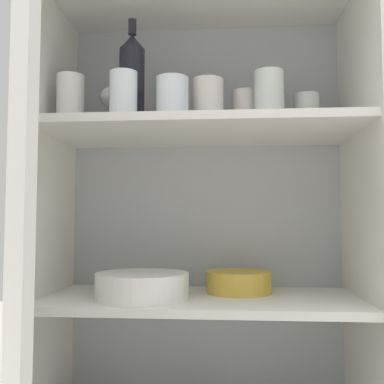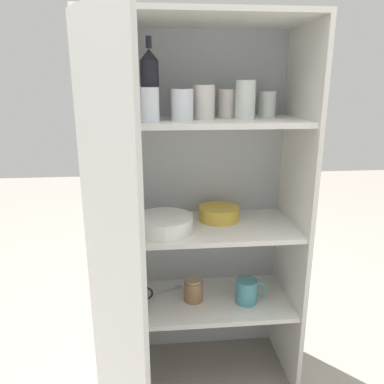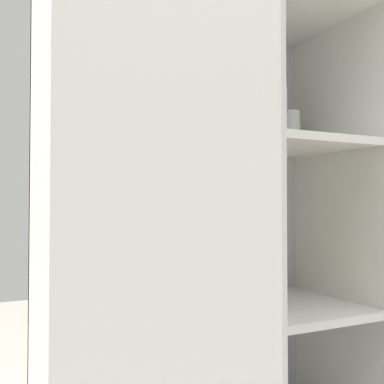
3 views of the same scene
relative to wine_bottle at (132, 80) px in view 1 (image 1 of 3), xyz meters
name	(u,v)px [view 1 (image 1 of 3)]	position (x,y,z in m)	size (l,w,h in m)	color
cupboard_back_panel	(205,274)	(0.18, 0.20, -0.52)	(0.82, 0.02, 1.47)	#B2B7BC
cupboard_side_left	(47,281)	(-0.22, 0.01, -0.52)	(0.02, 0.39, 1.47)	white
cupboard_side_right	(364,284)	(0.58, 0.01, -0.52)	(0.02, 0.39, 1.47)	white
shelf_board_middle	(201,300)	(0.18, 0.01, -0.57)	(0.78, 0.36, 0.02)	white
shelf_board_upper	(201,131)	(0.18, 0.01, -0.14)	(0.78, 0.36, 0.02)	white
cupboard_door	(15,309)	(-0.13, -0.36, -0.52)	(0.22, 0.36, 1.47)	silver
tumbler_glass_0	(306,113)	(0.46, 0.08, -0.08)	(0.07, 0.07, 0.10)	white
tumbler_glass_1	(70,100)	(-0.15, -0.04, -0.06)	(0.07, 0.07, 0.13)	white
tumbler_glass_2	(246,111)	(0.30, 0.07, -0.07)	(0.07, 0.07, 0.11)	silver
tumbler_glass_3	(269,99)	(0.35, 0.01, -0.06)	(0.08, 0.08, 0.14)	white
tumbler_glass_4	(208,104)	(0.20, 0.01, -0.06)	(0.08, 0.08, 0.12)	silver
tumbler_glass_5	(123,96)	(0.00, -0.09, -0.07)	(0.07, 0.07, 0.12)	white
tumbler_glass_6	(172,100)	(0.11, -0.05, -0.07)	(0.08, 0.08, 0.11)	white
wine_glass_0	(114,99)	(-0.06, 0.06, -0.03)	(0.08, 0.08, 0.13)	white
wine_bottle	(132,80)	(0.00, 0.00, 0.00)	(0.07, 0.07, 0.29)	black
plate_stack_white	(142,286)	(0.04, -0.04, -0.52)	(0.23, 0.23, 0.06)	white
mixing_bowl_large	(239,281)	(0.28, 0.07, -0.53)	(0.17, 0.17, 0.06)	gold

